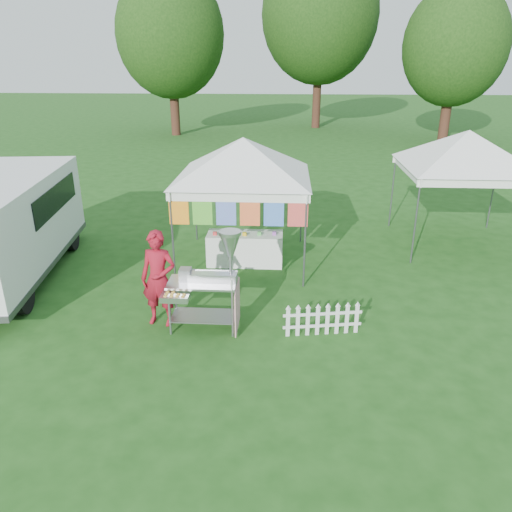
{
  "coord_description": "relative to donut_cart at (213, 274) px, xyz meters",
  "views": [
    {
      "loc": [
        0.97,
        -7.88,
        4.72
      ],
      "look_at": [
        0.44,
        1.07,
        1.1
      ],
      "focal_mm": 35.0,
      "sensor_mm": 36.0,
      "label": 1
    }
  ],
  "objects": [
    {
      "name": "tree_mid",
      "position": [
        3.27,
        27.85,
        6.02
      ],
      "size": [
        7.6,
        7.6,
        11.52
      ],
      "color": "#3A1E15",
      "rests_on": "ground"
    },
    {
      "name": "canopy_right",
      "position": [
        5.77,
        4.85,
        1.87
      ],
      "size": [
        4.24,
        4.24,
        3.45
      ],
      "color": "#59595E",
      "rests_on": "ground"
    },
    {
      "name": "tree_left",
      "position": [
        -5.73,
        23.85,
        4.72
      ],
      "size": [
        6.4,
        6.4,
        9.53
      ],
      "color": "#3A1E15",
      "rests_on": "ground"
    },
    {
      "name": "canopy_main",
      "position": [
        0.27,
        3.35,
        1.87
      ],
      "size": [
        4.24,
        4.24,
        3.45
      ],
      "color": "#59595E",
      "rests_on": "ground"
    },
    {
      "name": "picket_fence",
      "position": [
        1.97,
        -0.09,
        -0.83
      ],
      "size": [
        1.42,
        0.26,
        0.56
      ],
      "rotation": [
        0.0,
        0.0,
        0.16
      ],
      "color": "silver",
      "rests_on": "ground"
    },
    {
      "name": "donut_cart",
      "position": [
        0.0,
        0.0,
        0.0
      ],
      "size": [
        1.37,
        0.93,
        1.9
      ],
      "rotation": [
        0.0,
        0.0,
        -0.01
      ],
      "color": "gray",
      "rests_on": "ground"
    },
    {
      "name": "vendor",
      "position": [
        -1.03,
        0.16,
        -0.2
      ],
      "size": [
        0.72,
        0.52,
        1.83
      ],
      "primitive_type": "imported",
      "rotation": [
        0.0,
        0.0,
        -0.13
      ],
      "color": "maroon",
      "rests_on": "ground"
    },
    {
      "name": "cargo_van",
      "position": [
        -5.01,
        2.13,
        0.1
      ],
      "size": [
        2.83,
        5.66,
        2.26
      ],
      "rotation": [
        0.0,
        0.0,
        0.13
      ],
      "color": "silver",
      "rests_on": "ground"
    },
    {
      "name": "ground",
      "position": [
        0.27,
        -0.15,
        -1.12
      ],
      "size": [
        120.0,
        120.0,
        0.0
      ],
      "primitive_type": "plane",
      "color": "#1B4814",
      "rests_on": "ground"
    },
    {
      "name": "tree_right",
      "position": [
        10.27,
        21.85,
        4.06
      ],
      "size": [
        5.6,
        5.6,
        8.42
      ],
      "color": "#3A1E15",
      "rests_on": "ground"
    },
    {
      "name": "display_table",
      "position": [
        0.31,
        3.15,
        -0.74
      ],
      "size": [
        1.8,
        0.7,
        0.77
      ],
      "primitive_type": "cube",
      "color": "white",
      "rests_on": "ground"
    }
  ]
}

